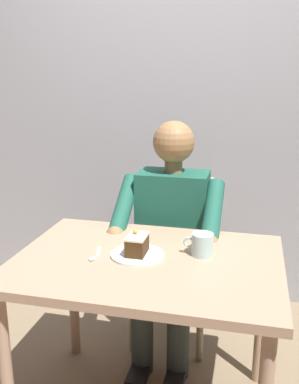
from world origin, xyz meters
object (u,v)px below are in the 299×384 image
Objects in this scene: chair at (175,251)px; dining_table at (147,279)px; seated_person at (170,237)px; cake_slice at (137,244)px; coffee_cup at (202,244)px; dessert_spoon at (95,256)px.

dining_table is at bearing 90.00° from chair.
dining_table is 0.49m from seated_person.
chair reaches higher than cake_slice.
dining_table is 0.26m from coffee_cup.
dessert_spoon is at bearing 67.79° from seated_person.
chair is 0.68m from coffee_cup.
dessert_spoon reaches higher than dining_table.
seated_person reaches higher than dining_table.
dining_table is 9.30× the size of cake_slice.
coffee_cup is (-0.21, 0.57, 0.29)m from chair.
seated_person is 8.58× the size of dessert_spoon.
coffee_cup is 0.87× the size of dessert_spoon.
cake_slice reaches higher than dessert_spoon.
cake_slice is at bearing 14.94° from coffee_cup.
seated_person is 0.49m from cake_slice.
dining_table is at bearing 158.04° from cake_slice.
dessert_spoon is at bearing 16.49° from cake_slice.
seated_person is 9.87× the size of coffee_cup.
chair is (0.00, -0.66, -0.16)m from dining_table.
chair is 0.23m from seated_person.
chair is 0.76m from dessert_spoon.
cake_slice reaches higher than dining_table.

